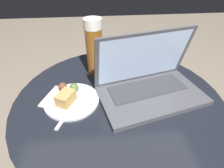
{
  "coord_description": "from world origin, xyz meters",
  "views": [
    {
      "loc": [
        -0.07,
        -0.48,
        0.98
      ],
      "look_at": [
        -0.03,
        -0.01,
        0.62
      ],
      "focal_mm": 28.0,
      "sensor_mm": 36.0,
      "label": 1
    }
  ],
  "objects": [
    {
      "name": "laptop",
      "position": [
        0.11,
        0.01,
        0.6
      ],
      "size": [
        0.41,
        0.3,
        0.23
      ],
      "color": "#47474C",
      "rests_on": "table"
    },
    {
      "name": "fork",
      "position": [
        -0.17,
        -0.04,
        0.56
      ],
      "size": [
        0.08,
        0.17,
        0.0
      ],
      "color": "#B2B2B7",
      "rests_on": "table"
    },
    {
      "name": "napkin",
      "position": [
        -0.19,
        -0.0,
        0.56
      ],
      "size": [
        0.2,
        0.17,
        0.0
      ],
      "color": "silver",
      "rests_on": "table"
    },
    {
      "name": "table",
      "position": [
        0.0,
        0.0,
        0.43
      ],
      "size": [
        0.76,
        0.76,
        0.55
      ],
      "color": "black",
      "rests_on": "ground_plane"
    },
    {
      "name": "snack_plate",
      "position": [
        -0.18,
        -0.0,
        0.57
      ],
      "size": [
        0.19,
        0.19,
        0.05
      ],
      "color": "silver",
      "rests_on": "table"
    },
    {
      "name": "beer_glass",
      "position": [
        -0.08,
        0.17,
        0.67
      ],
      "size": [
        0.07,
        0.07,
        0.24
      ],
      "color": "brown",
      "rests_on": "table"
    }
  ]
}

